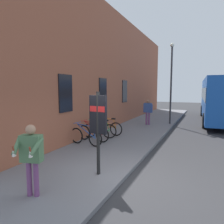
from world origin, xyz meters
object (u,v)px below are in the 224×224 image
at_px(bicycle_leaning_wall, 107,128).
at_px(pedestrian_by_facade, 148,109).
at_px(tourist_with_hotdogs, 31,153).
at_px(city_bus, 221,97).
at_px(bicycle_by_door, 99,130).
at_px(bicycle_end_of_row, 93,133).
at_px(transit_info_sign, 98,120).
at_px(street_lamp, 171,77).
at_px(bicycle_nearest_sign, 86,136).

relative_size(bicycle_leaning_wall, pedestrian_by_facade, 1.02).
bearing_deg(pedestrian_by_facade, tourist_with_hotdogs, -179.60).
height_order(city_bus, pedestrian_by_facade, city_bus).
bearing_deg(bicycle_by_door, bicycle_end_of_row, -178.50).
distance_m(transit_info_sign, pedestrian_by_facade, 8.83).
bearing_deg(bicycle_end_of_row, street_lamp, -20.93).
xyz_separation_m(bicycle_by_door, tourist_with_hotdogs, (-5.70, -1.28, 0.65)).
xyz_separation_m(pedestrian_by_facade, tourist_with_hotdogs, (-10.52, -0.07, -0.02)).
height_order(bicycle_end_of_row, street_lamp, street_lamp).
distance_m(bicycle_leaning_wall, pedestrian_by_facade, 4.22).
distance_m(city_bus, street_lamp, 4.86).
xyz_separation_m(city_bus, tourist_with_hotdogs, (-14.85, 4.56, -0.76)).
height_order(city_bus, street_lamp, street_lamp).
relative_size(bicycle_end_of_row, city_bus, 0.17).
relative_size(bicycle_by_door, city_bus, 0.16).
bearing_deg(bicycle_leaning_wall, tourist_with_hotdogs, -169.35).
xyz_separation_m(bicycle_by_door, bicycle_leaning_wall, (0.81, -0.05, -0.00)).
bearing_deg(pedestrian_by_facade, city_bus, -46.90).
bearing_deg(bicycle_end_of_row, pedestrian_by_facade, -12.18).
distance_m(pedestrian_by_facade, tourist_with_hotdogs, 10.52).
relative_size(bicycle_nearest_sign, bicycle_by_door, 1.02).
bearing_deg(bicycle_by_door, bicycle_nearest_sign, -176.79).
xyz_separation_m(transit_info_sign, street_lamp, (9.85, -0.47, 1.67)).
height_order(pedestrian_by_facade, street_lamp, street_lamp).
height_order(bicycle_leaning_wall, pedestrian_by_facade, pedestrian_by_facade).
distance_m(tourist_with_hotdogs, street_lamp, 11.88).
xyz_separation_m(bicycle_leaning_wall, pedestrian_by_facade, (4.00, -1.15, 0.67)).
bearing_deg(bicycle_end_of_row, transit_info_sign, -147.91).
xyz_separation_m(bicycle_nearest_sign, bicycle_end_of_row, (0.74, 0.06, -0.00)).
bearing_deg(bicycle_nearest_sign, tourist_with_hotdogs, -164.33).
relative_size(transit_info_sign, tourist_with_hotdogs, 1.43).
height_order(transit_info_sign, street_lamp, street_lamp).
height_order(bicycle_end_of_row, bicycle_leaning_wall, same).
xyz_separation_m(bicycle_nearest_sign, city_bus, (10.57, -5.76, 1.41)).
bearing_deg(tourist_with_hotdogs, street_lamp, -6.18).
bearing_deg(bicycle_end_of_row, bicycle_leaning_wall, -1.38).
xyz_separation_m(bicycle_leaning_wall, street_lamp, (5.08, -2.48, 2.88)).
bearing_deg(transit_info_sign, bicycle_nearest_sign, 38.16).
bearing_deg(city_bus, tourist_with_hotdogs, 162.95).
bearing_deg(street_lamp, bicycle_nearest_sign, 161.46).
bearing_deg(bicycle_leaning_wall, bicycle_nearest_sign, -179.34).
relative_size(pedestrian_by_facade, street_lamp, 0.31).
distance_m(bicycle_leaning_wall, street_lamp, 6.35).
height_order(bicycle_end_of_row, city_bus, city_bus).
bearing_deg(pedestrian_by_facade, bicycle_nearest_sign, 169.77).
bearing_deg(transit_info_sign, tourist_with_hotdogs, 155.68).
relative_size(bicycle_nearest_sign, tourist_with_hotdogs, 1.05).
bearing_deg(tourist_with_hotdogs, pedestrian_by_facade, 0.40).
distance_m(bicycle_leaning_wall, transit_info_sign, 5.32).
bearing_deg(tourist_with_hotdogs, transit_info_sign, -24.32).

